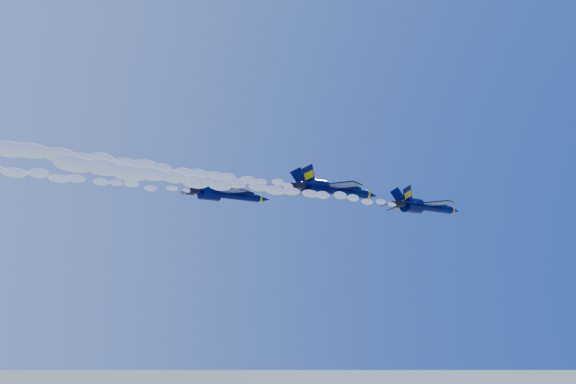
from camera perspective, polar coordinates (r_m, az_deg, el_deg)
jet_lead at (r=89.81m, az=13.73°, el=-1.44°), size 15.10×12.39×5.61m
smoke_trail_jet_lead at (r=69.35m, az=-2.66°, el=0.43°), size 48.12×1.80×1.62m
jet_second at (r=92.23m, az=4.55°, el=0.25°), size 18.13×14.88×6.74m
smoke_trail_jet_second at (r=75.55m, az=-14.00°, el=2.50°), size 48.12×2.17×1.95m
jet_third at (r=91.46m, az=-6.30°, el=-0.24°), size 15.23×12.49×5.66m
smoke_trail_jet_third at (r=80.76m, az=-25.39°, el=1.70°), size 48.12×1.82×1.64m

